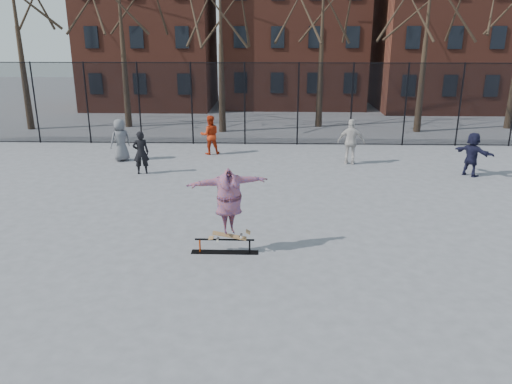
{
  "coord_description": "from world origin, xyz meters",
  "views": [
    {
      "loc": [
        -0.02,
        -11.45,
        5.41
      ],
      "look_at": [
        -0.46,
        1.5,
        1.21
      ],
      "focal_mm": 35.0,
      "sensor_mm": 36.0,
      "label": 1
    }
  ],
  "objects_px": {
    "bystander_grey": "(120,140)",
    "bystander_white": "(351,142)",
    "bystander_navy": "(472,154)",
    "skater": "(229,203)",
    "bystander_red": "(210,135)",
    "skate_rail": "(225,247)",
    "bystander_black": "(141,153)",
    "skateboard": "(230,237)"
  },
  "relations": [
    {
      "from": "bystander_grey",
      "to": "bystander_navy",
      "type": "relative_size",
      "value": 1.06
    },
    {
      "from": "skateboard",
      "to": "bystander_grey",
      "type": "relative_size",
      "value": 0.51
    },
    {
      "from": "skater",
      "to": "bystander_grey",
      "type": "distance_m",
      "value": 10.83
    },
    {
      "from": "skate_rail",
      "to": "skateboard",
      "type": "distance_m",
      "value": 0.31
    },
    {
      "from": "bystander_white",
      "to": "bystander_navy",
      "type": "xyz_separation_m",
      "value": [
        4.43,
        -1.64,
        -0.1
      ]
    },
    {
      "from": "bystander_black",
      "to": "bystander_white",
      "type": "height_order",
      "value": "bystander_white"
    },
    {
      "from": "bystander_white",
      "to": "bystander_navy",
      "type": "relative_size",
      "value": 1.12
    },
    {
      "from": "skater",
      "to": "bystander_red",
      "type": "bearing_deg",
      "value": 80.02
    },
    {
      "from": "skate_rail",
      "to": "bystander_grey",
      "type": "distance_m",
      "value": 10.78
    },
    {
      "from": "bystander_navy",
      "to": "bystander_white",
      "type": "bearing_deg",
      "value": 28.88
    },
    {
      "from": "bystander_grey",
      "to": "bystander_white",
      "type": "bearing_deg",
      "value": 139.74
    },
    {
      "from": "skateboard",
      "to": "skater",
      "type": "distance_m",
      "value": 0.9
    },
    {
      "from": "bystander_white",
      "to": "bystander_red",
      "type": "bearing_deg",
      "value": -4.19
    },
    {
      "from": "skater",
      "to": "bystander_white",
      "type": "height_order",
      "value": "skater"
    },
    {
      "from": "bystander_red",
      "to": "bystander_white",
      "type": "xyz_separation_m",
      "value": [
        6.17,
        -1.61,
        0.07
      ]
    },
    {
      "from": "skate_rail",
      "to": "bystander_grey",
      "type": "bearing_deg",
      "value": 120.01
    },
    {
      "from": "bystander_grey",
      "to": "bystander_navy",
      "type": "height_order",
      "value": "bystander_grey"
    },
    {
      "from": "skateboard",
      "to": "bystander_red",
      "type": "xyz_separation_m",
      "value": [
        -1.79,
        10.68,
        0.45
      ]
    },
    {
      "from": "skateboard",
      "to": "bystander_red",
      "type": "relative_size",
      "value": 0.53
    },
    {
      "from": "bystander_black",
      "to": "bystander_red",
      "type": "distance_m",
      "value": 4.11
    },
    {
      "from": "skateboard",
      "to": "bystander_navy",
      "type": "distance_m",
      "value": 11.53
    },
    {
      "from": "skate_rail",
      "to": "bystander_navy",
      "type": "xyz_separation_m",
      "value": [
        8.93,
        7.43,
        0.71
      ]
    },
    {
      "from": "bystander_white",
      "to": "skater",
      "type": "bearing_deg",
      "value": 74.72
    },
    {
      "from": "bystander_black",
      "to": "bystander_navy",
      "type": "height_order",
      "value": "bystander_navy"
    },
    {
      "from": "skate_rail",
      "to": "bystander_red",
      "type": "distance_m",
      "value": 10.84
    },
    {
      "from": "skateboard",
      "to": "bystander_black",
      "type": "bearing_deg",
      "value": 119.37
    },
    {
      "from": "skateboard",
      "to": "bystander_grey",
      "type": "bearing_deg",
      "value": 120.59
    },
    {
      "from": "skate_rail",
      "to": "bystander_black",
      "type": "relative_size",
      "value": 1.01
    },
    {
      "from": "bystander_grey",
      "to": "bystander_navy",
      "type": "distance_m",
      "value": 14.43
    },
    {
      "from": "bystander_grey",
      "to": "bystander_white",
      "type": "distance_m",
      "value": 9.88
    },
    {
      "from": "bystander_black",
      "to": "bystander_navy",
      "type": "distance_m",
      "value": 12.9
    },
    {
      "from": "skater",
      "to": "bystander_black",
      "type": "distance_m",
      "value": 8.37
    },
    {
      "from": "bystander_navy",
      "to": "bystander_black",
      "type": "bearing_deg",
      "value": 49.81
    },
    {
      "from": "skate_rail",
      "to": "bystander_navy",
      "type": "height_order",
      "value": "bystander_navy"
    },
    {
      "from": "bystander_black",
      "to": "skateboard",
      "type": "bearing_deg",
      "value": 104.37
    },
    {
      "from": "skate_rail",
      "to": "bystander_navy",
      "type": "bearing_deg",
      "value": 39.77
    },
    {
      "from": "bystander_grey",
      "to": "bystander_white",
      "type": "xyz_separation_m",
      "value": [
        9.88,
        -0.25,
        0.05
      ]
    },
    {
      "from": "skater",
      "to": "bystander_grey",
      "type": "height_order",
      "value": "skater"
    },
    {
      "from": "bystander_red",
      "to": "bystander_white",
      "type": "bearing_deg",
      "value": 151.41
    },
    {
      "from": "bystander_grey",
      "to": "bystander_red",
      "type": "height_order",
      "value": "bystander_grey"
    },
    {
      "from": "skateboard",
      "to": "bystander_navy",
      "type": "height_order",
      "value": "bystander_navy"
    },
    {
      "from": "skateboard",
      "to": "bystander_grey",
      "type": "distance_m",
      "value": 10.83
    }
  ]
}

